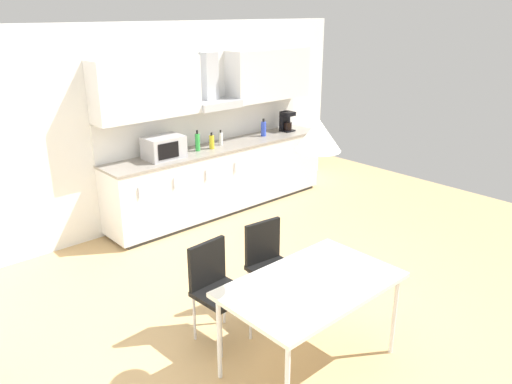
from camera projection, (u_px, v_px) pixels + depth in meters
The scene contains 15 objects.
ground_plane at pixel (277, 319), 4.64m from camera, with size 9.28×8.23×0.02m, color tan.
wall_back at pixel (119, 132), 6.14m from camera, with size 7.43×0.10×2.57m, color white.
kitchen_counter at pixel (222, 178), 7.01m from camera, with size 3.43×0.61×0.94m.
backsplash_tile at pixel (208, 125), 6.96m from camera, with size 3.41×0.02×0.48m, color silver.
upper_wall_cabinets at pixel (213, 81), 6.63m from camera, with size 3.41×0.40×0.73m.
microwave at pixel (164, 147), 6.22m from camera, with size 0.48×0.35×0.28m.
coffee_maker at pixel (286, 121), 7.63m from camera, with size 0.18×0.19×0.30m.
bottle_white at pixel (221, 139), 6.86m from camera, with size 0.06×0.06×0.21m.
bottle_green at pixel (198, 142), 6.56m from camera, with size 0.06×0.06×0.28m.
bottle_blue at pixel (263, 129), 7.34m from camera, with size 0.08×0.08×0.26m.
bottle_yellow at pixel (212, 142), 6.67m from camera, with size 0.07×0.07×0.22m.
dining_table at pixel (312, 288), 3.80m from camera, with size 1.36×0.84×0.75m.
chair_far_right at pixel (269, 259), 4.61m from camera, with size 0.44×0.44×0.87m.
chair_far_left at pixel (215, 282), 4.22m from camera, with size 0.42×0.42×0.87m.
pendant_lamp at pixel (318, 135), 3.38m from camera, with size 0.32×0.32×0.22m, color silver.
Camera 1 is at (-2.79, -2.80, 2.70)m, focal length 35.00 mm.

